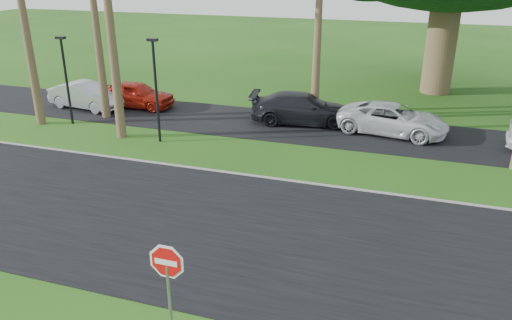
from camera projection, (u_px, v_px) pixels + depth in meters
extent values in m
plane|color=#1E4812|center=(207.00, 265.00, 13.63)|extent=(120.00, 120.00, 0.00)
cube|color=black|center=(233.00, 230.00, 15.38)|extent=(120.00, 8.00, 0.02)
cube|color=black|center=(307.00, 128.00, 24.63)|extent=(120.00, 5.00, 0.02)
cube|color=gray|center=(270.00, 178.00, 18.94)|extent=(120.00, 0.12, 0.06)
cylinder|color=gray|center=(170.00, 306.00, 10.46)|extent=(0.07, 0.07, 2.00)
cylinder|color=white|center=(167.00, 262.00, 10.05)|extent=(1.05, 0.02, 1.05)
cylinder|color=red|center=(167.00, 262.00, 10.05)|extent=(0.90, 0.02, 0.90)
cube|color=white|center=(167.00, 262.00, 10.05)|extent=(0.50, 0.02, 0.12)
cone|color=brown|center=(24.00, 17.00, 23.34)|extent=(0.44, 0.44, 10.50)
cone|color=brown|center=(97.00, 30.00, 24.66)|extent=(0.44, 0.44, 9.00)
cone|color=brown|center=(109.00, 10.00, 21.27)|extent=(0.44, 0.44, 11.50)
cone|color=brown|center=(318.00, 26.00, 24.18)|extent=(0.44, 0.44, 9.50)
cylinder|color=brown|center=(441.00, 44.00, 30.15)|extent=(1.80, 1.80, 6.00)
cylinder|color=black|center=(67.00, 83.00, 24.53)|extent=(0.12, 0.12, 4.20)
cube|color=black|center=(60.00, 38.00, 23.71)|extent=(0.45, 0.25, 0.12)
cylinder|color=black|center=(156.00, 93.00, 22.00)|extent=(0.12, 0.12, 4.50)
cube|color=black|center=(152.00, 40.00, 21.13)|extent=(0.45, 0.25, 0.12)
imported|color=#A8ABB0|center=(86.00, 96.00, 27.58)|extent=(4.52, 2.09, 1.44)
imported|color=#9B180C|center=(136.00, 95.00, 27.79)|extent=(4.30, 1.81, 1.45)
imported|color=black|center=(302.00, 109.00, 25.08)|extent=(5.53, 2.95, 1.52)
imported|color=silver|center=(393.00, 119.00, 23.57)|extent=(5.40, 3.10, 1.42)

